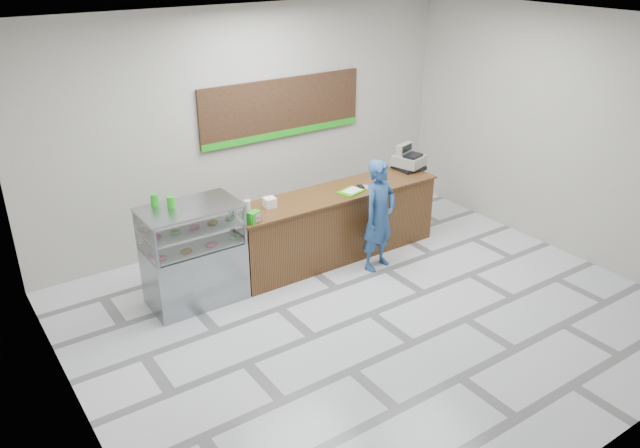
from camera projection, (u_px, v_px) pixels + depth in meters
floor at (371, 314)px, 7.88m from camera, size 7.00×7.00×0.00m
back_wall at (250, 125)px, 9.39m from camera, size 7.00×0.00×7.00m
ceiling at (383, 26)px, 6.41m from camera, size 7.00×7.00×0.00m
sales_counter at (335, 224)px, 9.11m from camera, size 3.26×0.76×1.03m
display_case at (194, 254)px, 7.90m from camera, size 1.22×0.72×1.33m
menu_board at (283, 109)px, 9.57m from camera, size 2.80×0.06×0.90m
cash_register at (409, 160)px, 9.70m from camera, size 0.51×0.52×0.38m
card_terminal at (361, 187)px, 9.00m from camera, size 0.11×0.16×0.04m
serving_tray at (351, 191)px, 8.87m from camera, size 0.42×0.34×0.02m
napkin_box at (270, 202)px, 8.36m from camera, size 0.16×0.16×0.13m
straw_cup at (247, 205)px, 8.27m from camera, size 0.09×0.09×0.13m
promo_box at (254, 217)px, 7.90m from camera, size 0.19×0.16×0.15m
donut_decal at (366, 187)px, 9.05m from camera, size 0.16×0.16×0.00m
green_cup_left at (155, 200)px, 7.63m from camera, size 0.10×0.10×0.15m
green_cup_right at (171, 202)px, 7.56m from camera, size 0.10×0.10×0.15m
customer at (379, 215)px, 8.68m from camera, size 0.65×0.50×1.61m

